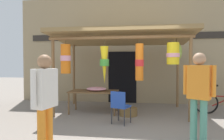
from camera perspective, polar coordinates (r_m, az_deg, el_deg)
ground_plane at (r=5.55m, az=4.92°, el=-14.23°), size 30.00×30.00×0.00m
shop_facade at (r=8.02m, az=5.98°, el=5.72°), size 9.19×0.29×4.17m
market_stall_canopy at (r=6.32m, az=2.86°, el=7.73°), size 4.30×2.33×2.53m
display_table at (r=6.34m, az=-5.18°, el=-6.43°), size 1.49×0.76×0.69m
flower_heap_on_table at (r=6.30m, az=-4.34°, el=-5.33°), size 0.63×0.44×0.12m
folding_chair at (r=5.17m, az=2.23°, el=-9.70°), size 0.52×0.52×0.84m
wicker_basket_by_table at (r=6.11m, az=4.64°, el=-11.63°), size 0.53×0.53×0.23m
vendor_in_orange at (r=3.44m, az=-18.45°, el=-7.31°), size 0.30×0.58×1.68m
customer_foreground at (r=4.20m, az=23.37°, el=-5.15°), size 0.53×0.39×1.74m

